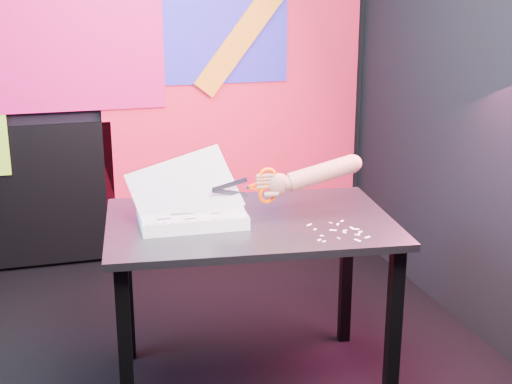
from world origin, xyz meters
name	(u,v)px	position (x,y,z in m)	size (l,w,h in m)	color
room	(163,68)	(0.00, 0.00, 1.35)	(3.01, 3.01, 2.71)	black
backdrop	(137,107)	(0.06, 1.46, 0.96)	(2.88, 0.05, 2.08)	red
work_table	(250,242)	(0.31, -0.11, 0.65)	(1.21, 0.88, 0.75)	black
printout_stack	(191,215)	(0.08, -0.07, 0.78)	(0.46, 0.32, 0.31)	silver
scissors	(263,186)	(0.37, -0.09, 0.88)	(0.27, 0.02, 0.15)	#A8ABC3
hand_forearm	(315,175)	(0.59, -0.09, 0.91)	(0.44, 0.08, 0.15)	#A06951
paper_clippings	(342,232)	(0.61, -0.35, 0.75)	(0.21, 0.24, 0.00)	#EAE8CB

